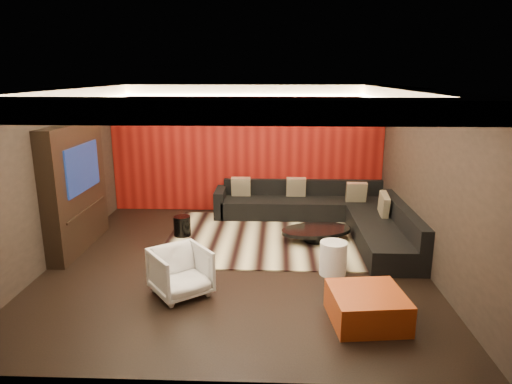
{
  "coord_description": "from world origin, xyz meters",
  "views": [
    {
      "loc": [
        0.59,
        -6.97,
        3.03
      ],
      "look_at": [
        0.3,
        0.6,
        1.05
      ],
      "focal_mm": 32.0,
      "sensor_mm": 36.0,
      "label": 1
    }
  ],
  "objects_px": {
    "coffee_table": "(316,234)",
    "drum_stool": "(182,226)",
    "white_side_table": "(333,258)",
    "sectional_sofa": "(329,215)",
    "armchair": "(181,272)",
    "orange_ottoman": "(367,307)"
  },
  "relations": [
    {
      "from": "coffee_table",
      "to": "drum_stool",
      "type": "height_order",
      "value": "drum_stool"
    },
    {
      "from": "sectional_sofa",
      "to": "white_side_table",
      "type": "bearing_deg",
      "value": -95.19
    },
    {
      "from": "white_side_table",
      "to": "armchair",
      "type": "xyz_separation_m",
      "value": [
        -2.22,
        -0.76,
        0.08
      ]
    },
    {
      "from": "armchair",
      "to": "white_side_table",
      "type": "bearing_deg",
      "value": -17.96
    },
    {
      "from": "drum_stool",
      "to": "orange_ottoman",
      "type": "height_order",
      "value": "drum_stool"
    },
    {
      "from": "sectional_sofa",
      "to": "armchair",
      "type": "bearing_deg",
      "value": -128.87
    },
    {
      "from": "orange_ottoman",
      "to": "armchair",
      "type": "bearing_deg",
      "value": 165.72
    },
    {
      "from": "coffee_table",
      "to": "orange_ottoman",
      "type": "height_order",
      "value": "orange_ottoman"
    },
    {
      "from": "orange_ottoman",
      "to": "armchair",
      "type": "relative_size",
      "value": 1.2
    },
    {
      "from": "coffee_table",
      "to": "armchair",
      "type": "bearing_deg",
      "value": -133.73
    },
    {
      "from": "armchair",
      "to": "sectional_sofa",
      "type": "bearing_deg",
      "value": 14.2
    },
    {
      "from": "coffee_table",
      "to": "sectional_sofa",
      "type": "xyz_separation_m",
      "value": [
        0.33,
        0.82,
        0.13
      ]
    },
    {
      "from": "drum_stool",
      "to": "white_side_table",
      "type": "relative_size",
      "value": 0.73
    },
    {
      "from": "white_side_table",
      "to": "orange_ottoman",
      "type": "distance_m",
      "value": 1.41
    },
    {
      "from": "white_side_table",
      "to": "armchair",
      "type": "relative_size",
      "value": 0.7
    },
    {
      "from": "coffee_table",
      "to": "orange_ottoman",
      "type": "distance_m",
      "value": 2.84
    },
    {
      "from": "coffee_table",
      "to": "white_side_table",
      "type": "distance_m",
      "value": 1.43
    },
    {
      "from": "orange_ottoman",
      "to": "sectional_sofa",
      "type": "distance_m",
      "value": 3.63
    },
    {
      "from": "drum_stool",
      "to": "orange_ottoman",
      "type": "xyz_separation_m",
      "value": [
        2.91,
        -2.97,
        -0.01
      ]
    },
    {
      "from": "drum_stool",
      "to": "coffee_table",
      "type": "bearing_deg",
      "value": -3.58
    },
    {
      "from": "sectional_sofa",
      "to": "orange_ottoman",
      "type": "bearing_deg",
      "value": -89.27
    },
    {
      "from": "white_side_table",
      "to": "sectional_sofa",
      "type": "xyz_separation_m",
      "value": [
        0.2,
        2.24,
        0.0
      ]
    }
  ]
}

